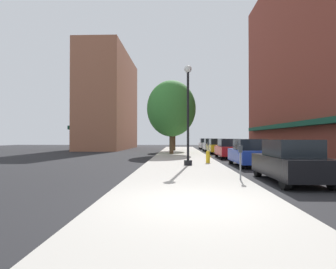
{
  "coord_description": "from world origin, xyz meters",
  "views": [
    {
      "loc": [
        -0.35,
        -7.05,
        1.72
      ],
      "look_at": [
        -1.22,
        18.8,
        2.05
      ],
      "focal_mm": 30.08,
      "sensor_mm": 36.0,
      "label": 1
    }
  ],
  "objects_px": {
    "tree_mid": "(174,114)",
    "car_red": "(228,149)",
    "fire_hydrant": "(208,157)",
    "car_yellow": "(217,146)",
    "car_silver": "(211,145)",
    "parking_meter_far": "(240,158)",
    "tree_near": "(171,109)",
    "parking_meter_near": "(208,148)",
    "lamppost": "(188,113)",
    "car_black": "(290,162)",
    "car_white": "(205,144)",
    "car_blue": "(249,153)"
  },
  "relations": [
    {
      "from": "car_blue",
      "to": "tree_mid",
      "type": "bearing_deg",
      "value": 102.89
    },
    {
      "from": "fire_hydrant",
      "to": "car_black",
      "type": "xyz_separation_m",
      "value": [
        2.39,
        -7.12,
        0.29
      ]
    },
    {
      "from": "fire_hydrant",
      "to": "tree_near",
      "type": "relative_size",
      "value": 0.11
    },
    {
      "from": "car_blue",
      "to": "lamppost",
      "type": "bearing_deg",
      "value": -171.14
    },
    {
      "from": "fire_hydrant",
      "to": "car_silver",
      "type": "height_order",
      "value": "car_silver"
    },
    {
      "from": "fire_hydrant",
      "to": "tree_mid",
      "type": "height_order",
      "value": "tree_mid"
    },
    {
      "from": "tree_mid",
      "to": "car_silver",
      "type": "xyz_separation_m",
      "value": [
        4.81,
        0.59,
        -4.03
      ]
    },
    {
      "from": "car_black",
      "to": "car_red",
      "type": "relative_size",
      "value": 1.0
    },
    {
      "from": "fire_hydrant",
      "to": "car_black",
      "type": "relative_size",
      "value": 0.18
    },
    {
      "from": "tree_mid",
      "to": "car_red",
      "type": "relative_size",
      "value": 1.63
    },
    {
      "from": "fire_hydrant",
      "to": "car_blue",
      "type": "xyz_separation_m",
      "value": [
        2.39,
        -0.89,
        0.29
      ]
    },
    {
      "from": "parking_meter_near",
      "to": "car_black",
      "type": "height_order",
      "value": "car_black"
    },
    {
      "from": "fire_hydrant",
      "to": "tree_near",
      "type": "bearing_deg",
      "value": 103.84
    },
    {
      "from": "car_silver",
      "to": "fire_hydrant",
      "type": "bearing_deg",
      "value": -95.07
    },
    {
      "from": "tree_near",
      "to": "car_red",
      "type": "bearing_deg",
      "value": -41.82
    },
    {
      "from": "tree_mid",
      "to": "car_red",
      "type": "xyz_separation_m",
      "value": [
        4.81,
        -12.08,
        -4.03
      ]
    },
    {
      "from": "car_white",
      "to": "fire_hydrant",
      "type": "bearing_deg",
      "value": -96.02
    },
    {
      "from": "fire_hydrant",
      "to": "car_blue",
      "type": "relative_size",
      "value": 0.18
    },
    {
      "from": "tree_mid",
      "to": "car_white",
      "type": "height_order",
      "value": "tree_mid"
    },
    {
      "from": "lamppost",
      "to": "fire_hydrant",
      "type": "height_order",
      "value": "lamppost"
    },
    {
      "from": "car_blue",
      "to": "car_silver",
      "type": "xyz_separation_m",
      "value": [
        0.0,
        19.6,
        0.0
      ]
    },
    {
      "from": "tree_near",
      "to": "car_white",
      "type": "bearing_deg",
      "value": 72.06
    },
    {
      "from": "tree_mid",
      "to": "car_yellow",
      "type": "height_order",
      "value": "tree_mid"
    },
    {
      "from": "tree_mid",
      "to": "car_silver",
      "type": "relative_size",
      "value": 1.63
    },
    {
      "from": "parking_meter_near",
      "to": "parking_meter_far",
      "type": "relative_size",
      "value": 1.0
    },
    {
      "from": "car_red",
      "to": "car_white",
      "type": "distance_m",
      "value": 19.81
    },
    {
      "from": "tree_near",
      "to": "car_black",
      "type": "relative_size",
      "value": 1.74
    },
    {
      "from": "parking_meter_far",
      "to": "car_yellow",
      "type": "bearing_deg",
      "value": 84.54
    },
    {
      "from": "parking_meter_near",
      "to": "car_red",
      "type": "relative_size",
      "value": 0.3
    },
    {
      "from": "lamppost",
      "to": "car_silver",
      "type": "height_order",
      "value": "lamppost"
    },
    {
      "from": "parking_meter_far",
      "to": "car_yellow",
      "type": "height_order",
      "value": "car_yellow"
    },
    {
      "from": "parking_meter_far",
      "to": "car_silver",
      "type": "xyz_separation_m",
      "value": [
        1.95,
        26.04,
        -0.14
      ]
    },
    {
      "from": "tree_near",
      "to": "car_blue",
      "type": "xyz_separation_m",
      "value": [
        4.97,
        -11.37,
        -3.91
      ]
    },
    {
      "from": "fire_hydrant",
      "to": "car_white",
      "type": "relative_size",
      "value": 0.18
    },
    {
      "from": "car_black",
      "to": "car_white",
      "type": "relative_size",
      "value": 1.0
    },
    {
      "from": "tree_near",
      "to": "car_white",
      "type": "distance_m",
      "value": 16.61
    },
    {
      "from": "tree_near",
      "to": "car_red",
      "type": "xyz_separation_m",
      "value": [
        4.97,
        -4.45,
        -3.91
      ]
    },
    {
      "from": "car_blue",
      "to": "car_red",
      "type": "relative_size",
      "value": 1.0
    },
    {
      "from": "car_black",
      "to": "car_blue",
      "type": "bearing_deg",
      "value": 88.23
    },
    {
      "from": "lamppost",
      "to": "parking_meter_far",
      "type": "height_order",
      "value": "lamppost"
    },
    {
      "from": "car_red",
      "to": "parking_meter_near",
      "type": "bearing_deg",
      "value": -132.68
    },
    {
      "from": "car_silver",
      "to": "parking_meter_near",
      "type": "bearing_deg",
      "value": -95.33
    },
    {
      "from": "tree_near",
      "to": "car_white",
      "type": "relative_size",
      "value": 1.74
    },
    {
      "from": "tree_near",
      "to": "parking_meter_far",
      "type": "bearing_deg",
      "value": -80.37
    },
    {
      "from": "parking_meter_near",
      "to": "car_blue",
      "type": "bearing_deg",
      "value": -68.23
    },
    {
      "from": "tree_near",
      "to": "car_yellow",
      "type": "bearing_deg",
      "value": 27.5
    },
    {
      "from": "lamppost",
      "to": "fire_hydrant",
      "type": "distance_m",
      "value": 3.38
    },
    {
      "from": "lamppost",
      "to": "car_blue",
      "type": "distance_m",
      "value": 4.48
    },
    {
      "from": "tree_mid",
      "to": "car_blue",
      "type": "relative_size",
      "value": 1.63
    },
    {
      "from": "fire_hydrant",
      "to": "car_yellow",
      "type": "relative_size",
      "value": 0.18
    }
  ]
}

